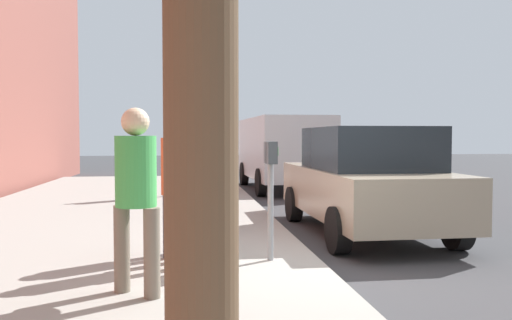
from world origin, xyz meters
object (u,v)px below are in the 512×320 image
(parking_meter, at_px, (271,175))
(traffic_signal, at_px, (220,100))
(parking_officer, at_px, (177,177))
(pedestrian_at_meter, at_px, (178,178))
(pedestrian_bystander, at_px, (136,186))
(parked_sedan_near, at_px, (365,180))
(parked_van_far, at_px, (282,149))

(parking_meter, bearing_deg, traffic_signal, 0.68)
(parking_officer, distance_m, traffic_signal, 7.47)
(pedestrian_at_meter, relative_size, traffic_signal, 0.47)
(pedestrian_bystander, height_order, parking_officer, pedestrian_bystander)
(pedestrian_bystander, bearing_deg, parked_sedan_near, -5.74)
(parked_sedan_near, bearing_deg, pedestrian_bystander, 135.13)
(traffic_signal, bearing_deg, parked_sedan_near, -159.54)
(traffic_signal, bearing_deg, parked_van_far, -45.87)
(parking_meter, xyz_separation_m, parked_sedan_near, (2.23, -1.95, -0.27))
(parking_officer, height_order, parked_van_far, parked_van_far)
(parked_sedan_near, distance_m, parked_van_far, 7.45)
(parking_meter, relative_size, traffic_signal, 0.39)
(parking_meter, bearing_deg, parked_van_far, -11.38)
(parking_meter, xyz_separation_m, parking_officer, (0.44, 1.10, -0.05))
(pedestrian_at_meter, height_order, parked_van_far, parked_van_far)
(pedestrian_at_meter, distance_m, traffic_signal, 7.98)
(pedestrian_at_meter, height_order, traffic_signal, traffic_signal)
(parked_van_far, relative_size, traffic_signal, 1.46)
(parked_van_far, distance_m, traffic_signal, 3.13)
(pedestrian_at_meter, relative_size, parked_van_far, 0.33)
(parking_officer, relative_size, traffic_signal, 0.46)
(pedestrian_at_meter, bearing_deg, parked_sedan_near, 48.06)
(parked_sedan_near, bearing_deg, parked_van_far, 0.00)
(parked_sedan_near, xyz_separation_m, parked_van_far, (7.44, 0.00, 0.36))
(pedestrian_at_meter, distance_m, parked_van_far, 10.23)
(parking_meter, bearing_deg, pedestrian_bystander, 129.13)
(parking_meter, distance_m, pedestrian_bystander, 1.87)
(parking_officer, xyz_separation_m, parked_van_far, (9.24, -3.04, 0.14))
(parked_sedan_near, height_order, traffic_signal, traffic_signal)
(parking_meter, xyz_separation_m, traffic_signal, (7.69, 0.09, 1.41))
(parking_meter, xyz_separation_m, pedestrian_bystander, (-1.18, 1.45, -0.00))
(parked_van_far, bearing_deg, parked_sedan_near, -180.00)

